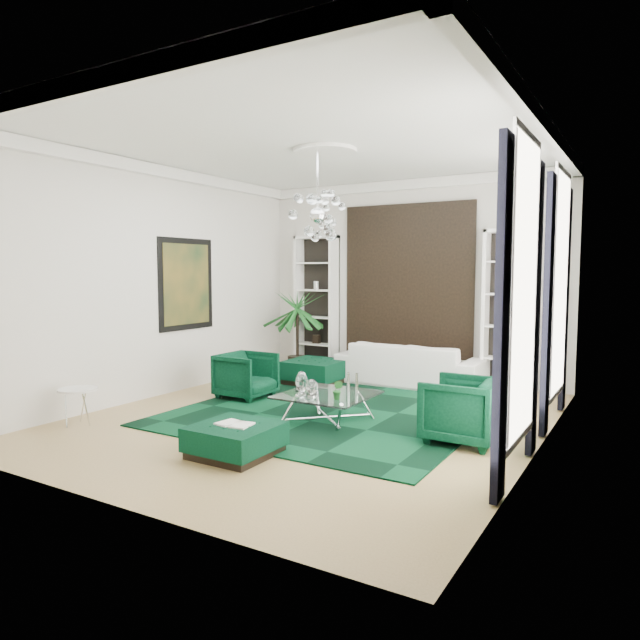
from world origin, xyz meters
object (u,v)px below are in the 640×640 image
Objects in this scene: sofa at (410,364)px; ottoman_front at (235,440)px; coffee_table at (327,408)px; ottoman_side at (315,372)px; armchair_left at (246,375)px; side_table at (78,407)px; armchair_right at (462,410)px; palm at (297,321)px.

sofa is 2.98× the size of ottoman_front.
coffee_table is 1.21× the size of ottoman_side.
armchair_left is 1.62× the size of side_table.
armchair_right reaches higher than coffee_table.
side_table is at bearing 159.34° from armchair_left.
sofa reaches higher than coffee_table.
armchair_left is 0.94× the size of armchair_right.
ottoman_front is at bearing -96.80° from coffee_table.
sofa is at bearing -38.89° from armchair_left.
ottoman_side is 1.40m from palm.
armchair_left reaches higher than ottoman_side.
side_table is at bearing -107.68° from ottoman_side.
armchair_right is at bearing -98.80° from armchair_left.
ottoman_front is at bearing -48.80° from armchair_right.
ottoman_front is (1.34, -3.97, -0.04)m from ottoman_side.
ottoman_front is (1.70, -2.38, -0.20)m from armchair_left.
armchair_left is at bearing 125.58° from ottoman_front.
palm is (-2.40, -0.08, 0.69)m from sofa.
armchair_right is 5.06m from side_table.
palm reaches higher than ottoman_front.
armchair_right is (1.84, -2.96, 0.02)m from sofa.
ottoman_side is at bearing 108.65° from ottoman_front.
side_table is (-0.93, -2.47, -0.13)m from armchair_left.
palm is (-0.49, 2.29, 0.70)m from armchair_left.
armchair_left is 0.70× the size of coffee_table.
armchair_left is at bearing -102.85° from ottoman_side.
armchair_left reaches higher than ottoman_front.
armchair_right is at bearing 41.20° from ottoman_front.
sofa is 3.03m from coffee_table.
armchair_left is 0.84× the size of ottoman_side.
palm reaches higher than armchair_right.
ottoman_side is 4.26m from side_table.
coffee_table is at bearing 83.20° from ottoman_front.
armchair_right is 0.90× the size of ottoman_side.
coffee_table is 2.32× the size of side_table.
ottoman_front is at bearing 1.90° from side_table.
ottoman_side is at bearing -12.85° from armchair_left.
side_table reaches higher than coffee_table.
ottoman_side reaches higher than ottoman_front.
palm is (-4.24, 2.88, 0.68)m from armchair_right.
ottoman_side is 1.11× the size of ottoman_front.
sofa is 1.75m from ottoman_side.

